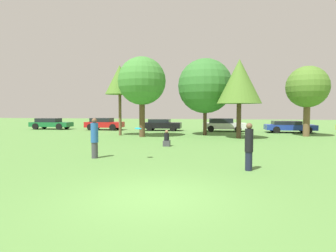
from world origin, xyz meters
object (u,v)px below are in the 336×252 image
object	(u,v)px
person_thrower	(95,138)
tree_0	(120,80)
tree_2	(205,86)
parked_car_blue	(289,126)
frisbee	(138,128)
bystander_sitting	(167,140)
parked_car_green	(51,123)
tree_4	(307,87)
parked_car_white	(223,125)
parked_car_black	(162,124)
tree_3	(239,82)
tree_1	(142,81)
person_catcher	(249,146)
parked_car_red	(104,124)

from	to	relation	value
person_thrower	tree_0	size ratio (longest dim) A/B	0.31
tree_2	parked_car_blue	size ratio (longest dim) A/B	1.44
person_thrower	parked_car_blue	distance (m)	20.74
frisbee	bystander_sitting	bearing A→B (deg)	85.22
tree_0	parked_car_blue	xyz separation A→B (m)	(14.98, 5.58, -4.11)
parked_car_green	tree_4	bearing A→B (deg)	-10.38
tree_0	parked_car_white	xyz separation A→B (m)	(8.80, 6.27, -4.04)
person_thrower	parked_car_green	bearing A→B (deg)	140.24
frisbee	parked_car_black	world-z (taller)	frisbee
tree_4	bystander_sitting	bearing A→B (deg)	-140.69
tree_0	tree_3	xyz separation A→B (m)	(9.89, -0.82, -0.38)
frisbee	parked_car_black	distance (m)	17.61
tree_3	parked_car_white	bearing A→B (deg)	98.75
tree_4	person_thrower	bearing A→B (deg)	-134.04
tree_2	frisbee	bearing A→B (deg)	-100.11
bystander_sitting	parked_car_blue	distance (m)	15.48
tree_1	tree_2	world-z (taller)	tree_2
tree_2	tree_1	bearing A→B (deg)	-153.98
frisbee	tree_3	size ratio (longest dim) A/B	0.05
tree_0	tree_3	bearing A→B (deg)	-4.75
person_catcher	parked_car_green	bearing A→B (deg)	-30.55
bystander_sitting	tree_4	world-z (taller)	tree_4
tree_1	parked_car_black	size ratio (longest dim) A/B	1.61
person_thrower	parked_car_red	xyz separation A→B (m)	(-6.87, 17.15, -0.23)
tree_4	parked_car_black	distance (m)	14.24
tree_4	frisbee	bearing A→B (deg)	-129.03
tree_3	parked_car_green	bearing A→B (deg)	161.67
frisbee	tree_3	xyz separation A→B (m)	(4.98, 10.40, 2.97)
bystander_sitting	parked_car_green	size ratio (longest dim) A/B	0.21
tree_1	parked_car_blue	world-z (taller)	tree_1
frisbee	tree_4	distance (m)	17.04
parked_car_black	parked_car_blue	world-z (taller)	parked_car_black
parked_car_blue	tree_1	bearing A→B (deg)	-154.50
person_catcher	frisbee	xyz separation A→B (m)	(-4.61, 1.49, 0.50)
person_catcher	bystander_sitting	bearing A→B (deg)	-43.37
tree_2	parked_car_white	size ratio (longest dim) A/B	1.52
bystander_sitting	parked_car_white	distance (m)	13.24
tree_0	parked_car_green	size ratio (longest dim) A/B	1.31
tree_4	parked_car_black	bearing A→B (deg)	161.71
tree_0	tree_2	bearing A→B (deg)	11.84
person_catcher	parked_car_red	distance (m)	23.03
frisbee	tree_3	bearing A→B (deg)	64.41
tree_2	tree_4	world-z (taller)	tree_2
tree_1	tree_4	size ratio (longest dim) A/B	1.12
parked_car_green	parked_car_blue	distance (m)	25.41
bystander_sitting	tree_2	size ratio (longest dim) A/B	0.15
tree_2	parked_car_green	xyz separation A→B (m)	(-17.61, 4.41, -3.57)
tree_3	frisbee	bearing A→B (deg)	-115.59
person_thrower	parked_car_red	size ratio (longest dim) A/B	0.45
person_catcher	tree_4	size ratio (longest dim) A/B	0.30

